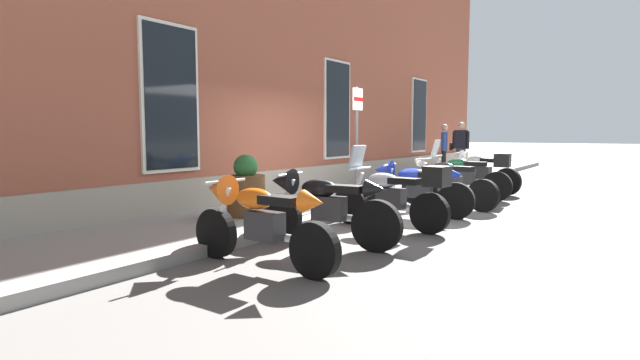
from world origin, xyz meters
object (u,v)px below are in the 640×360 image
at_px(motorcycle_blue_sport, 413,186).
at_px(pedestrian_dark_jacket, 460,145).
at_px(motorcycle_orange_sport, 256,218).
at_px(motorcycle_black_naked, 447,184).
at_px(motorcycle_green_touring, 468,175).
at_px(pedestrian_blue_top, 444,147).
at_px(motorcycle_white_sport, 477,170).
at_px(barrel_planter, 246,190).
at_px(parking_sign, 357,127).
at_px(motorcycle_black_sport, 321,204).
at_px(motorcycle_silver_touring, 395,195).

relative_size(motorcycle_blue_sport, pedestrian_dark_jacket, 1.21).
relative_size(motorcycle_orange_sport, motorcycle_black_naked, 0.99).
height_order(motorcycle_green_touring, pedestrian_blue_top, pedestrian_blue_top).
bearing_deg(motorcycle_green_touring, pedestrian_blue_top, 26.53).
bearing_deg(motorcycle_white_sport, motorcycle_green_touring, -171.94).
height_order(motorcycle_green_touring, motorcycle_white_sport, motorcycle_green_touring).
bearing_deg(pedestrian_blue_top, motorcycle_blue_sport, -164.30).
bearing_deg(motorcycle_green_touring, motorcycle_white_sport, 8.06).
relative_size(motorcycle_orange_sport, barrel_planter, 2.08).
relative_size(pedestrian_blue_top, parking_sign, 0.71).
relative_size(motorcycle_green_touring, parking_sign, 0.95).
bearing_deg(motorcycle_green_touring, pedestrian_dark_jacket, 20.03).
xyz_separation_m(motorcycle_black_sport, parking_sign, (3.48, 1.42, 1.08)).
bearing_deg(pedestrian_dark_jacket, pedestrian_blue_top, 163.80).
bearing_deg(pedestrian_dark_jacket, motorcycle_white_sport, -155.81).
bearing_deg(motorcycle_white_sport, parking_sign, 159.14).
bearing_deg(motorcycle_black_naked, motorcycle_orange_sport, 177.37).
bearing_deg(pedestrian_blue_top, motorcycle_black_naked, -159.40).
relative_size(parking_sign, barrel_planter, 2.27).
height_order(motorcycle_black_naked, pedestrian_blue_top, pedestrian_blue_top).
xyz_separation_m(motorcycle_orange_sport, motorcycle_black_sport, (1.29, -0.02, -0.00)).
xyz_separation_m(motorcycle_black_sport, barrel_planter, (0.59, 1.86, 0.02)).
bearing_deg(motorcycle_black_naked, motorcycle_blue_sport, 172.36).
distance_m(pedestrian_blue_top, pedestrian_dark_jacket, 0.89).
bearing_deg(motorcycle_black_naked, motorcycle_silver_touring, -177.64).
xyz_separation_m(pedestrian_dark_jacket, barrel_planter, (-10.18, 0.21, -0.54)).
xyz_separation_m(motorcycle_silver_touring, motorcycle_blue_sport, (1.37, 0.28, 0.00)).
relative_size(motorcycle_orange_sport, motorcycle_blue_sport, 1.03).
bearing_deg(motorcycle_silver_touring, pedestrian_dark_jacket, 12.25).
bearing_deg(motorcycle_blue_sport, motorcycle_green_touring, -2.31).
distance_m(motorcycle_silver_touring, motorcycle_blue_sport, 1.40).
relative_size(motorcycle_white_sport, pedestrian_blue_top, 1.27).
xyz_separation_m(motorcycle_orange_sport, motorcycle_black_naked, (5.53, -0.25, -0.07)).
xyz_separation_m(motorcycle_silver_touring, pedestrian_blue_top, (8.34, 2.24, 0.51)).
xyz_separation_m(motorcycle_black_sport, pedestrian_blue_top, (9.92, 1.90, 0.50)).
xyz_separation_m(motorcycle_white_sport, pedestrian_dark_jacket, (3.63, 1.63, 0.53)).
bearing_deg(motorcycle_black_naked, pedestrian_dark_jacket, 16.10).
bearing_deg(motorcycle_black_sport, motorcycle_white_sport, 0.20).
xyz_separation_m(motorcycle_green_touring, motorcycle_white_sport, (1.38, 0.20, 0.02)).
bearing_deg(pedestrian_dark_jacket, motorcycle_orange_sport, -172.29).
height_order(motorcycle_blue_sport, motorcycle_green_touring, motorcycle_green_touring).
relative_size(motorcycle_orange_sport, motorcycle_silver_touring, 1.03).
distance_m(motorcycle_black_sport, barrel_planter, 1.96).
distance_m(motorcycle_black_naked, barrel_planter, 4.21).
height_order(motorcycle_blue_sport, motorcycle_white_sport, motorcycle_white_sport).
relative_size(motorcycle_black_naked, pedestrian_blue_top, 1.30).
relative_size(motorcycle_silver_touring, pedestrian_blue_top, 1.26).
bearing_deg(motorcycle_silver_touring, barrel_planter, 114.06).
distance_m(motorcycle_orange_sport, motorcycle_white_sport, 8.43).
relative_size(motorcycle_white_sport, pedestrian_dark_jacket, 1.22).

